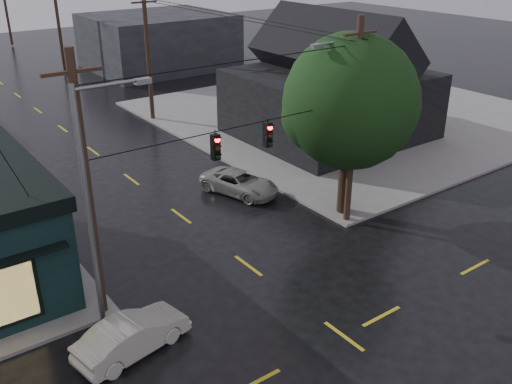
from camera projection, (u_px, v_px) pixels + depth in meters
ground_plane at (344, 336)px, 20.76m from camera, size 160.00×160.00×0.00m
sidewalk_ne at (349, 113)px, 46.17m from camera, size 28.00×28.00×0.15m
ne_building at (332, 74)px, 39.46m from camera, size 12.60×11.60×8.75m
corner_tree at (351, 102)px, 27.37m from camera, size 6.63×6.63×9.18m
utility_pole_nw at (104, 313)px, 22.03m from camera, size 2.00×0.32×10.15m
utility_pole_ne at (346, 221)px, 29.03m from camera, size 2.00×0.32×10.15m
utility_pole_far_a at (153, 120)px, 44.81m from camera, size 2.00×0.32×9.65m
utility_pole_far_b at (65, 74)px, 59.50m from camera, size 2.00×0.32×9.15m
utility_pole_far_c at (12, 46)px, 74.18m from camera, size 2.00×0.32×9.15m
span_signal_assembly at (242, 140)px, 23.22m from camera, size 13.00×0.48×1.23m
streetlight_nw at (104, 325)px, 21.36m from camera, size 5.40×0.30×9.15m
streetlight_ne at (344, 214)px, 29.81m from camera, size 5.40×0.30×9.15m
bg_building_east at (159, 41)px, 61.25m from camera, size 14.00×12.00×5.60m
sedan_cream at (133, 335)px, 19.75m from camera, size 4.36×2.21×1.37m
suv_silver at (240, 183)px, 31.93m from camera, size 3.42×5.01×1.27m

